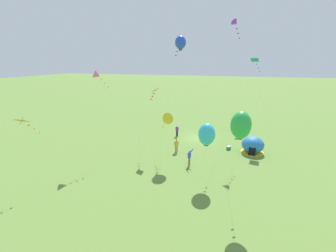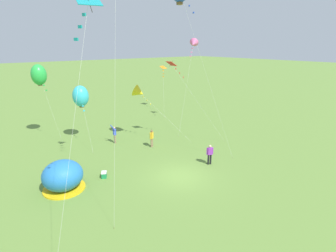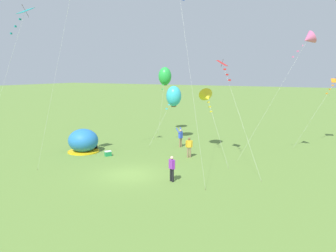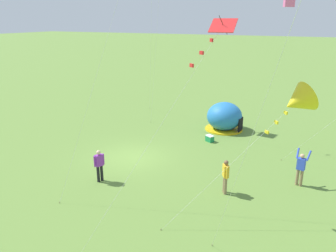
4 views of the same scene
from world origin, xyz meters
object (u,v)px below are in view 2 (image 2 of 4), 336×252
cooler_box (104,175)px  kite_pink (193,44)px  kite_yellow (139,92)px  person_near_tent (210,154)px  kite_green (39,75)px  kite_teal (87,9)px  person_with_toddler (152,138)px  kite_cyan (81,96)px  kite_red (174,67)px  person_strolling (114,134)px  popup_tent (63,176)px  kite_orange (163,69)px

cooler_box → kite_pink: 18.60m
cooler_box → kite_yellow: kite_yellow is taller
kite_pink → person_near_tent: bearing=-125.6°
kite_green → kite_pink: bearing=-20.1°
kite_yellow → kite_teal: kite_teal is taller
person_with_toddler → kite_cyan: kite_cyan is taller
kite_pink → kite_red: size_ratio=1.26×
cooler_box → person_with_toddler: 6.99m
person_strolling → kite_yellow: 4.86m
person_strolling → kite_yellow: (2.80, -0.42, 3.95)m
person_strolling → kite_red: (5.15, -3.07, 6.53)m
kite_yellow → kite_teal: size_ratio=0.49×
cooler_box → person_strolling: (4.00, 6.03, 0.78)m
kite_green → kite_cyan: bearing=-49.3°
popup_tent → cooler_box: popup_tent is taller
person_near_tent → kite_yellow: kite_yellow is taller
popup_tent → kite_red: kite_red is taller
person_strolling → kite_pink: bearing=1.2°
kite_green → kite_cyan: size_ratio=1.35×
kite_cyan → kite_red: bearing=-38.4°
person_with_toddler → kite_yellow: kite_yellow is taller
person_with_toddler → kite_red: (2.80, 0.11, 6.56)m
kite_cyan → kite_yellow: bearing=-32.3°
kite_pink → kite_cyan: (-12.87, 2.45, -5.00)m
popup_tent → kite_green: (1.96, 11.82, 5.66)m
kite_cyan → kite_teal: (-4.44, -14.32, 6.34)m
popup_tent → cooler_box: 3.00m
kite_pink → kite_yellow: (-7.97, -0.64, -4.71)m
kite_green → kite_teal: kite_teal is taller
kite_red → kite_green: (-10.08, 9.04, -0.87)m
popup_tent → kite_cyan: kite_cyan is taller
person_near_tent → kite_cyan: bearing=116.5°
person_with_toddler → kite_red: kite_red is taller
kite_orange → kite_yellow: 13.33m
popup_tent → kite_red: 13.98m
kite_pink → kite_green: 16.98m
person_with_toddler → person_near_tent: 6.36m
person_near_tent → kite_yellow: size_ratio=0.30×
kite_cyan → kite_green: bearing=130.7°
person_strolling → kite_teal: (-6.53, -11.64, 10.00)m
kite_cyan → kite_teal: bearing=-107.2°
kite_green → kite_red: bearing=-41.9°
person_near_tent → kite_green: bearing=120.0°
cooler_box → kite_cyan: kite_cyan is taller
person_strolling → kite_green: 9.59m
person_with_toddler → kite_green: bearing=128.5°
cooler_box → person_near_tent: bearing=-22.8°
kite_green → cooler_box: bearing=-85.5°
kite_cyan → cooler_box: bearing=-102.3°
popup_tent → kite_cyan: bearing=60.6°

